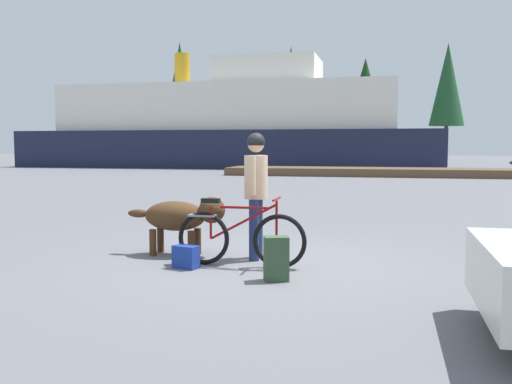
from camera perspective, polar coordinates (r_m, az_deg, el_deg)
ground_plane at (r=7.59m, az=0.57°, el=-7.18°), size 160.00×160.00×0.00m
bicycle at (r=7.31m, az=-1.64°, el=-4.61°), size 1.72×0.44×0.90m
person_cyclist at (r=7.70m, az=-0.00°, el=0.90°), size 0.32×0.53×1.74m
dog at (r=8.09m, az=-7.53°, el=-2.44°), size 1.47×0.50×0.85m
backpack at (r=6.58m, az=2.06°, el=-6.75°), size 0.33×0.28×0.52m
handbag_pannier at (r=7.29m, az=-7.11°, el=-6.54°), size 0.36×0.26×0.29m
dock_pier at (r=29.24m, az=12.81°, el=1.98°), size 16.00×2.93×0.40m
ferry_boat at (r=40.52m, az=-2.56°, el=6.54°), size 29.12×8.35×8.14m
pine_tree_far_left at (r=56.09m, az=-7.69°, el=10.28°), size 3.35×3.35×11.48m
pine_tree_center at (r=51.62m, az=10.99°, el=9.62°), size 3.66×3.66×9.23m
pine_tree_far_right at (r=52.46m, az=18.81°, el=10.24°), size 2.99×2.99×10.38m
pine_tree_mid_back at (r=58.64m, az=3.54°, el=9.91°), size 3.17×3.17×11.62m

